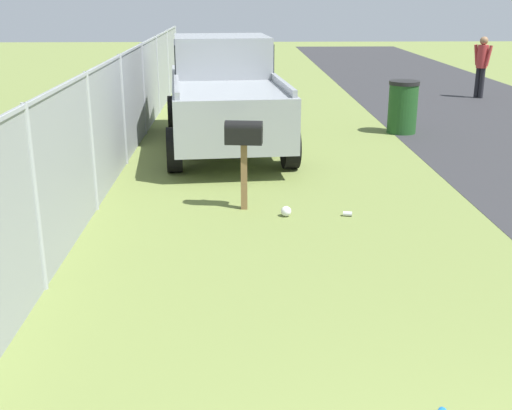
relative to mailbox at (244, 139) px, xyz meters
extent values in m
cube|color=brown|center=(0.00, 0.00, -0.53)|extent=(0.09, 0.09, 0.93)
cube|color=black|center=(0.00, 0.00, 0.04)|extent=(0.26, 0.53, 0.22)
cylinder|color=black|center=(0.00, 0.00, 0.15)|extent=(0.26, 0.53, 0.20)
cube|color=red|center=(0.11, 0.00, 0.11)|extent=(0.02, 0.04, 0.18)
cube|color=#93999E|center=(3.84, 0.33, -0.12)|extent=(5.44, 2.47, 0.90)
cube|color=#93999E|center=(4.47, 0.39, 0.71)|extent=(1.96, 1.98, 0.76)
cube|color=black|center=(4.47, 0.39, 0.71)|extent=(1.91, 2.01, 0.53)
cube|color=#93999E|center=(2.60, 1.13, 0.39)|extent=(2.74, 0.34, 0.12)
cube|color=#93999E|center=(2.77, -0.68, 0.39)|extent=(2.74, 0.34, 0.12)
cylinder|color=black|center=(5.48, 1.48, -0.62)|extent=(0.78, 0.33, 0.76)
cylinder|color=black|center=(5.67, -0.49, -0.62)|extent=(0.78, 0.33, 0.76)
cylinder|color=black|center=(2.01, 1.15, -0.62)|extent=(0.78, 0.33, 0.76)
cylinder|color=black|center=(2.20, -0.82, -0.62)|extent=(0.78, 0.33, 0.76)
cylinder|color=#1E4C1E|center=(5.08, -3.47, -0.48)|extent=(0.62, 0.62, 1.04)
cylinder|color=black|center=(5.08, -3.47, 0.08)|extent=(0.65, 0.65, 0.08)
cylinder|color=black|center=(9.87, -6.95, -0.57)|extent=(0.14, 0.14, 0.86)
cylinder|color=black|center=(9.98, -6.86, -0.57)|extent=(0.14, 0.14, 0.86)
cylinder|color=#B23333|center=(9.92, -6.91, 0.18)|extent=(0.30, 0.30, 0.64)
sphere|color=#8C6647|center=(9.92, -6.91, 0.62)|extent=(0.23, 0.23, 0.23)
cylinder|color=#B23333|center=(9.76, -7.03, 0.21)|extent=(0.09, 0.18, 0.58)
cylinder|color=#B23333|center=(10.08, -6.79, 0.21)|extent=(0.09, 0.18, 0.58)
cylinder|color=#9EA3A8|center=(-2.52, 2.07, -0.05)|extent=(0.07, 0.07, 1.91)
cylinder|color=#9EA3A8|center=(0.03, 2.07, -0.05)|extent=(0.07, 0.07, 1.91)
cylinder|color=#9EA3A8|center=(2.57, 2.07, -0.05)|extent=(0.07, 0.07, 1.91)
cylinder|color=#9EA3A8|center=(5.12, 2.07, -0.05)|extent=(0.07, 0.07, 1.91)
cylinder|color=#9EA3A8|center=(7.67, 2.07, -0.05)|extent=(0.07, 0.07, 1.91)
cylinder|color=#9EA3A8|center=(10.22, 2.07, -0.05)|extent=(0.07, 0.07, 1.91)
cylinder|color=#9EA3A8|center=(12.76, 2.07, -0.05)|extent=(0.07, 0.07, 1.91)
cube|color=#9EA3A8|center=(3.85, 2.07, 0.88)|extent=(17.83, 0.04, 0.04)
cube|color=gray|center=(3.85, 2.07, -0.05)|extent=(17.83, 0.01, 1.91)
sphere|color=silver|center=(-0.34, -0.56, -0.93)|extent=(0.14, 0.14, 0.14)
cylinder|color=silver|center=(-0.36, -1.40, -0.97)|extent=(0.09, 0.13, 0.07)
camera|label=1|loc=(-8.53, 0.08, 1.87)|focal=44.99mm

